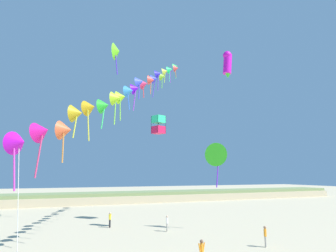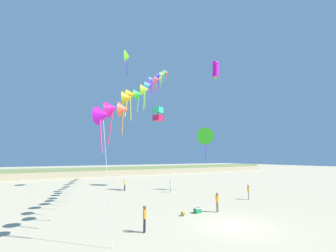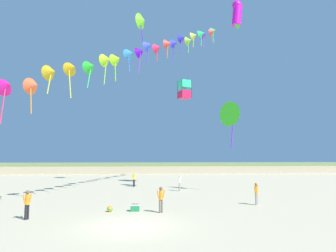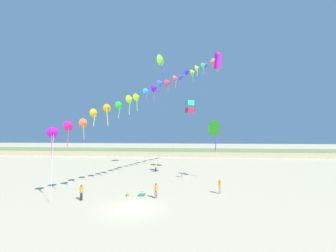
# 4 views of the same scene
# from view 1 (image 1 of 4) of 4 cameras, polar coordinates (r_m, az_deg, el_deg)

# --- Properties ---
(dune_ridge) EXTENTS (120.00, 8.56, 2.02)m
(dune_ridge) POSITION_cam_1_polar(r_m,az_deg,el_deg) (61.03, -16.00, -13.11)
(dune_ridge) COLOR #BFAE8B
(dune_ridge) RESTS_ON ground
(person_near_left) EXTENTS (0.47, 0.42, 1.58)m
(person_near_left) POSITION_cam_1_polar(r_m,az_deg,el_deg) (25.81, 18.03, -19.12)
(person_near_left) COLOR gray
(person_near_left) RESTS_ON ground
(person_near_right) EXTENTS (0.55, 0.22, 1.59)m
(person_near_right) POSITION_cam_1_polar(r_m,az_deg,el_deg) (19.97, 6.44, -22.57)
(person_near_right) COLOR #726656
(person_near_right) RESTS_ON ground
(person_mid_center) EXTENTS (0.36, 0.48, 1.53)m
(person_mid_center) POSITION_cam_1_polar(r_m,az_deg,el_deg) (30.99, -0.18, -17.86)
(person_mid_center) COLOR gray
(person_mid_center) RESTS_ON ground
(person_far_left) EXTENTS (0.41, 0.48, 1.58)m
(person_far_left) POSITION_cam_1_polar(r_m,az_deg,el_deg) (33.73, -11.00, -16.93)
(person_far_left) COLOR black
(person_far_left) RESTS_ON ground
(kite_banner_string) EXTENTS (20.72, 27.00, 22.67)m
(kite_banner_string) POSITION_cam_1_polar(r_m,az_deg,el_deg) (30.60, -5.21, 7.77)
(kite_banner_string) COLOR #C712C9
(large_kite_low_lead) EXTENTS (1.21, 1.04, 2.84)m
(large_kite_low_lead) POSITION_cam_1_polar(r_m,az_deg,el_deg) (31.68, 11.26, 11.63)
(large_kite_low_lead) COLOR #DA13C0
(large_kite_mid_trail) EXTENTS (1.67, 1.67, 2.22)m
(large_kite_mid_trail) POSITION_cam_1_polar(r_m,az_deg,el_deg) (37.00, -1.83, 0.24)
(large_kite_mid_trail) COLOR #EA1B4B
(large_kite_high_solo) EXTENTS (1.67, 2.19, 4.03)m
(large_kite_high_solo) POSITION_cam_1_polar(r_m,az_deg,el_deg) (38.86, -9.74, 13.81)
(large_kite_high_solo) COLOR #6FEA22
(large_kite_outer_drift) EXTENTS (2.14, 2.42, 4.58)m
(large_kite_outer_drift) POSITION_cam_1_polar(r_m,az_deg,el_deg) (31.75, 9.34, -5.45)
(large_kite_outer_drift) COLOR #43E628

